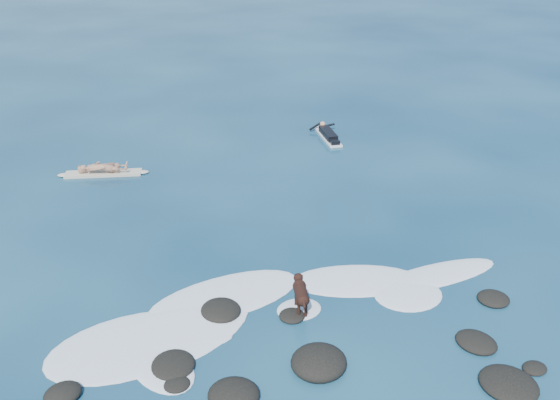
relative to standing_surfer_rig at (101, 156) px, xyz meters
name	(u,v)px	position (x,y,z in m)	size (l,w,h in m)	color
ground	(279,315)	(2.70, -9.89, -0.72)	(160.00, 160.00, 0.00)	#0A2642
breaking_foam	(240,315)	(1.84, -9.55, -0.71)	(11.67, 4.09, 0.12)	white
standing_surfer_rig	(101,156)	(0.00, 0.00, 0.00)	(3.14, 1.28, 1.82)	beige
paddling_surfer_rig	(328,134)	(8.98, 0.31, -0.57)	(1.11, 2.51, 0.43)	white
dog	(301,292)	(3.25, -9.91, -0.18)	(0.54, 1.25, 0.81)	black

